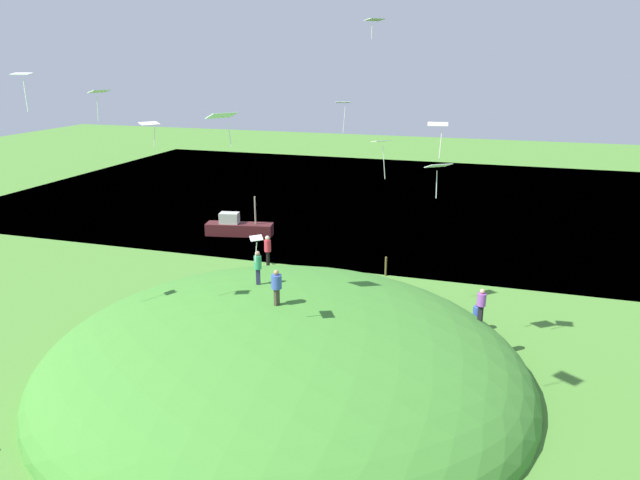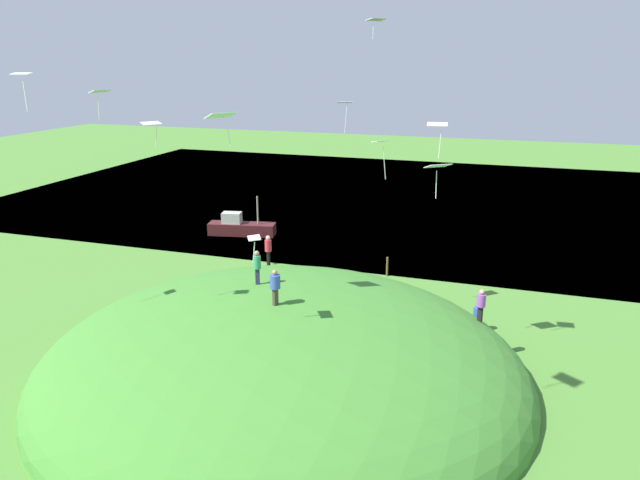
{
  "view_description": "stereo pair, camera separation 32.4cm",
  "coord_description": "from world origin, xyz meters",
  "px_view_note": "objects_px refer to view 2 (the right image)",
  "views": [
    {
      "loc": [
        32.46,
        11.08,
        14.08
      ],
      "look_at": [
        4.33,
        2.29,
        5.0
      ],
      "focal_mm": 33.12,
      "sensor_mm": 36.0,
      "label": 1
    },
    {
      "loc": [
        32.36,
        11.39,
        14.08
      ],
      "look_at": [
        4.33,
        2.29,
        5.0
      ],
      "focal_mm": 33.12,
      "sensor_mm": 36.0,
      "label": 2
    }
  ],
  "objects_px": {
    "kite_5": "(345,104)",
    "kite_8": "(376,20)",
    "boat_on_lake": "(241,227)",
    "kite_6": "(382,144)",
    "person_with_child": "(268,247)",
    "kite_7": "(22,77)",
    "kite_11": "(221,116)",
    "kite_12": "(438,126)",
    "person_watching_kites": "(478,314)",
    "kite_10": "(254,239)",
    "kite_3": "(151,124)",
    "person_walking_path": "(481,302)",
    "person_on_hilltop": "(275,283)",
    "mooring_post": "(387,267)",
    "kite_9": "(100,93)",
    "person_near_shore": "(257,263)",
    "kite_1": "(438,167)"
  },
  "relations": [
    {
      "from": "kite_5",
      "to": "kite_8",
      "type": "distance_m",
      "value": 5.92
    },
    {
      "from": "boat_on_lake",
      "to": "kite_6",
      "type": "bearing_deg",
      "value": 129.21
    },
    {
      "from": "person_with_child",
      "to": "kite_7",
      "type": "height_order",
      "value": "kite_7"
    },
    {
      "from": "kite_11",
      "to": "kite_12",
      "type": "xyz_separation_m",
      "value": [
        -4.38,
        8.33,
        -0.58
      ]
    },
    {
      "from": "person_watching_kites",
      "to": "kite_10",
      "type": "height_order",
      "value": "kite_10"
    },
    {
      "from": "kite_3",
      "to": "kite_12",
      "type": "xyz_separation_m",
      "value": [
        5.61,
        18.35,
        1.06
      ]
    },
    {
      "from": "person_walking_path",
      "to": "person_with_child",
      "type": "bearing_deg",
      "value": 19.36
    },
    {
      "from": "person_watching_kites",
      "to": "kite_10",
      "type": "bearing_deg",
      "value": 64.23
    },
    {
      "from": "person_watching_kites",
      "to": "kite_12",
      "type": "distance_m",
      "value": 11.07
    },
    {
      "from": "person_watching_kites",
      "to": "kite_5",
      "type": "distance_m",
      "value": 16.1
    },
    {
      "from": "boat_on_lake",
      "to": "person_on_hilltop",
      "type": "relative_size",
      "value": 3.52
    },
    {
      "from": "kite_3",
      "to": "kite_8",
      "type": "bearing_deg",
      "value": 105.15
    },
    {
      "from": "kite_10",
      "to": "mooring_post",
      "type": "xyz_separation_m",
      "value": [
        -17.07,
        1.91,
        -6.73
      ]
    },
    {
      "from": "person_on_hilltop",
      "to": "person_watching_kites",
      "type": "distance_m",
      "value": 12.25
    },
    {
      "from": "person_on_hilltop",
      "to": "kite_7",
      "type": "height_order",
      "value": "kite_7"
    },
    {
      "from": "kite_12",
      "to": "kite_9",
      "type": "bearing_deg",
      "value": -85.37
    },
    {
      "from": "person_with_child",
      "to": "kite_9",
      "type": "xyz_separation_m",
      "value": [
        4.43,
        -6.93,
        8.71
      ]
    },
    {
      "from": "kite_7",
      "to": "person_near_shore",
      "type": "bearing_deg",
      "value": 134.53
    },
    {
      "from": "kite_5",
      "to": "person_watching_kites",
      "type": "bearing_deg",
      "value": 51.34
    },
    {
      "from": "person_near_shore",
      "to": "kite_7",
      "type": "relative_size",
      "value": 1.18
    },
    {
      "from": "kite_6",
      "to": "kite_8",
      "type": "relative_size",
      "value": 1.68
    },
    {
      "from": "person_near_shore",
      "to": "person_watching_kites",
      "type": "xyz_separation_m",
      "value": [
        -6.0,
        10.07,
        -3.8
      ]
    },
    {
      "from": "kite_11",
      "to": "kite_1",
      "type": "bearing_deg",
      "value": 120.79
    },
    {
      "from": "kite_7",
      "to": "mooring_post",
      "type": "xyz_separation_m",
      "value": [
        -19.07,
        10.08,
        -12.78
      ]
    },
    {
      "from": "person_near_shore",
      "to": "kite_8",
      "type": "relative_size",
      "value": 1.33
    },
    {
      "from": "kite_9",
      "to": "kite_12",
      "type": "xyz_separation_m",
      "value": [
        -1.34,
        16.52,
        -1.23
      ]
    },
    {
      "from": "person_near_shore",
      "to": "kite_10",
      "type": "distance_m",
      "value": 5.3
    },
    {
      "from": "kite_1",
      "to": "kite_9",
      "type": "relative_size",
      "value": 1.12
    },
    {
      "from": "kite_7",
      "to": "mooring_post",
      "type": "relative_size",
      "value": 1.07
    },
    {
      "from": "kite_8",
      "to": "kite_3",
      "type": "bearing_deg",
      "value": -74.85
    },
    {
      "from": "kite_10",
      "to": "kite_7",
      "type": "bearing_deg",
      "value": -76.25
    },
    {
      "from": "person_walking_path",
      "to": "kite_8",
      "type": "bearing_deg",
      "value": -17.73
    },
    {
      "from": "kite_3",
      "to": "kite_7",
      "type": "height_order",
      "value": "kite_7"
    },
    {
      "from": "kite_10",
      "to": "person_walking_path",
      "type": "bearing_deg",
      "value": 129.95
    },
    {
      "from": "person_near_shore",
      "to": "kite_7",
      "type": "bearing_deg",
      "value": 28.45
    },
    {
      "from": "kite_7",
      "to": "kite_12",
      "type": "xyz_separation_m",
      "value": [
        -8.69,
        14.14,
        -2.21
      ]
    },
    {
      "from": "person_walking_path",
      "to": "kite_6",
      "type": "bearing_deg",
      "value": -1.32
    },
    {
      "from": "kite_7",
      "to": "kite_9",
      "type": "xyz_separation_m",
      "value": [
        -7.35,
        -2.37,
        -0.97
      ]
    },
    {
      "from": "boat_on_lake",
      "to": "person_near_shore",
      "type": "distance_m",
      "value": 21.56
    },
    {
      "from": "person_watching_kites",
      "to": "kite_6",
      "type": "relative_size",
      "value": 0.76
    },
    {
      "from": "person_walking_path",
      "to": "person_near_shore",
      "type": "height_order",
      "value": "person_near_shore"
    },
    {
      "from": "person_near_shore",
      "to": "kite_1",
      "type": "relative_size",
      "value": 0.98
    },
    {
      "from": "kite_12",
      "to": "person_near_shore",
      "type": "bearing_deg",
      "value": -72.59
    },
    {
      "from": "kite_3",
      "to": "kite_11",
      "type": "xyz_separation_m",
      "value": [
        9.98,
        10.03,
        1.64
      ]
    },
    {
      "from": "kite_7",
      "to": "person_on_hilltop",
      "type": "bearing_deg",
      "value": 116.33
    },
    {
      "from": "person_on_hilltop",
      "to": "kite_12",
      "type": "relative_size",
      "value": 1.04
    },
    {
      "from": "kite_8",
      "to": "kite_12",
      "type": "bearing_deg",
      "value": 28.52
    },
    {
      "from": "person_watching_kites",
      "to": "kite_6",
      "type": "height_order",
      "value": "kite_6"
    },
    {
      "from": "person_near_shore",
      "to": "kite_10",
      "type": "height_order",
      "value": "kite_10"
    },
    {
      "from": "person_watching_kites",
      "to": "kite_3",
      "type": "xyz_separation_m",
      "value": [
        -2.06,
        -20.63,
        9.18
      ]
    }
  ]
}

